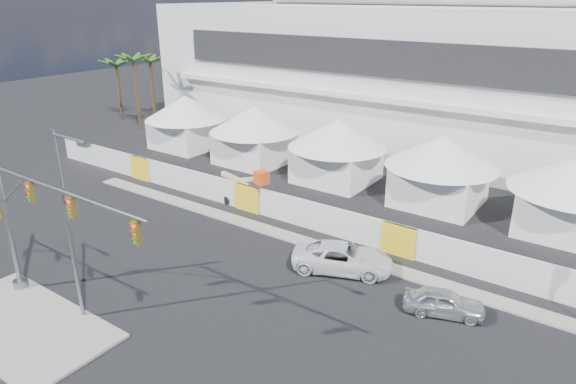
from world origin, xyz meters
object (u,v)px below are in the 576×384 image
Objects in this scene: sedan_silver at (444,302)px; pickup_curb at (343,258)px; traffic_mast at (31,223)px; boom_lift at (234,188)px; streetlight_median at (70,216)px.

sedan_silver is 6.44m from pickup_curb.
traffic_mast is (-10.96, -12.00, 3.80)m from pickup_curb.
sedan_silver is 19.64m from boom_lift.
sedan_silver is 18.59m from streetlight_median.
sedan_silver is at bearing 32.56° from traffic_mast.
traffic_mast is 1.24× the size of streetlight_median.
boom_lift is at bearing 46.90° from pickup_curb.
boom_lift reaches higher than sedan_silver.
traffic_mast is 1.73× the size of boom_lift.
streetlight_median reaches higher than boom_lift.
traffic_mast reaches higher than pickup_curb.
pickup_curb is 13.31m from boom_lift.
traffic_mast reaches higher than boom_lift.
pickup_curb is 0.49× the size of traffic_mast.
traffic_mast is (-17.33, -11.07, 3.92)m from sedan_silver.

